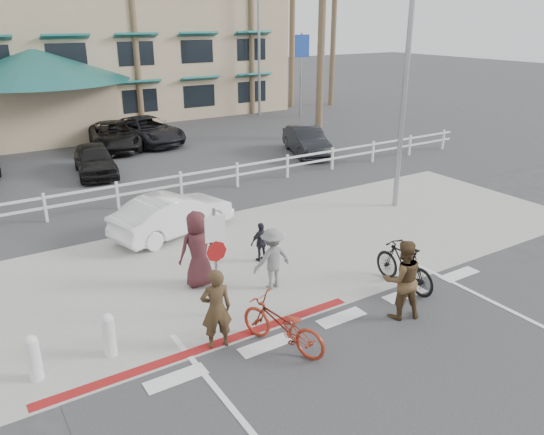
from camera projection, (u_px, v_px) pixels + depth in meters
ground at (359, 331)px, 11.49m from camera, size 140.00×140.00×0.00m
bike_path at (430, 380)px, 9.91m from camera, size 12.00×16.00×0.01m
sidewalk_plaza at (254, 256)px, 15.04m from camera, size 22.00×7.00×0.01m
cross_street at (194, 215)px, 18.20m from camera, size 40.00×5.00×0.01m
parking_lot at (112, 157)px, 25.69m from camera, size 50.00×16.00×0.01m
curb_red at (210, 346)px, 10.93m from camera, size 7.00×0.25×0.02m
rail_fence at (184, 184)px, 19.85m from camera, size 29.40×0.16×1.00m
building at (74, 28)px, 34.94m from camera, size 28.00×16.00×11.30m
sign_post at (216, 258)px, 11.56m from camera, size 0.50×0.10×2.90m
bollard_0 at (109, 335)px, 10.50m from camera, size 0.26×0.26×0.95m
bollard_1 at (34, 358)px, 9.79m from camera, size 0.26×0.26×0.95m
streetlight_0 at (406, 77)px, 17.49m from camera, size 0.60×2.00×9.00m
streetlight_1 at (259, 43)px, 34.76m from camera, size 0.60×2.00×9.50m
info_sign at (301, 75)px, 34.88m from camera, size 1.20×0.16×5.60m
palm_5 at (133, 14)px, 30.91m from camera, size 4.00×4.00×13.00m
palm_7 at (251, 6)px, 34.75m from camera, size 4.00×4.00×14.00m
palm_8 at (292, 0)px, 37.36m from camera, size 4.00×4.00×15.00m
palm_9 at (334, 15)px, 38.43m from camera, size 4.00×4.00×13.00m
palm_11 at (322, 4)px, 27.15m from camera, size 4.00×4.00×14.00m
bike_red at (282, 325)px, 10.72m from camera, size 1.37×2.15×1.07m
rider_red at (216, 309)px, 10.65m from camera, size 0.72×0.56×1.75m
bike_black at (404, 266)px, 13.16m from camera, size 0.55×1.93×1.16m
rider_black at (402, 279)px, 11.73m from camera, size 1.10×0.98×1.86m
pedestrian_a at (272, 259)px, 13.07m from camera, size 1.02×0.60×1.57m
pedestrian_child at (261, 242)px, 14.58m from camera, size 0.67×0.28×1.14m
pedestrian_b at (198, 249)px, 13.12m from camera, size 0.97×0.64×1.96m
car_white_sedan at (173, 214)px, 16.39m from camera, size 4.17×2.38×1.30m
lot_car_2 at (95, 160)px, 22.58m from camera, size 2.16×4.12×1.34m
lot_car_3 at (307, 141)px, 25.93m from camera, size 2.67×4.33×1.35m
lot_car_5 at (147, 131)px, 28.14m from camera, size 3.13×5.39×1.41m
lot_car_6 at (114, 136)px, 27.06m from camera, size 3.05×5.21×1.36m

